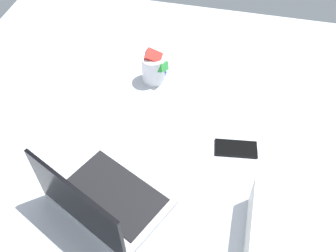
# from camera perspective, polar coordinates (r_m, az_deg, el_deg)

# --- Properties ---
(bed_mattress) EXTENTS (1.80, 1.40, 0.18)m
(bed_mattress) POSITION_cam_1_polar(r_m,az_deg,el_deg) (1.44, 0.51, -0.20)
(bed_mattress) COLOR #B7BCC6
(bed_mattress) RESTS_ON ground
(laptop) EXTENTS (0.40, 0.35, 0.23)m
(laptop) POSITION_cam_1_polar(r_m,az_deg,el_deg) (1.12, -9.89, -10.87)
(laptop) COLOR #B7BABC
(laptop) RESTS_ON bed_mattress
(snack_cup) EXTENTS (0.10, 0.09, 0.15)m
(snack_cup) POSITION_cam_1_polar(r_m,az_deg,el_deg) (1.45, -2.13, 8.79)
(snack_cup) COLOR silver
(snack_cup) RESTS_ON bed_mattress
(cell_phone) EXTENTS (0.15, 0.09, 0.01)m
(cell_phone) POSITION_cam_1_polar(r_m,az_deg,el_deg) (1.28, 10.22, -3.37)
(cell_phone) COLOR black
(cell_phone) RESTS_ON bed_mattress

